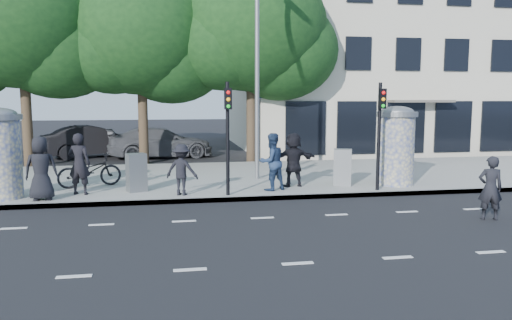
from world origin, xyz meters
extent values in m
plane|color=black|center=(0.00, 0.00, 0.00)|extent=(120.00, 120.00, 0.00)
cube|color=gray|center=(0.00, 7.50, 0.07)|extent=(40.00, 8.00, 0.15)
cube|color=slate|center=(0.00, 3.55, 0.07)|extent=(40.00, 0.10, 0.16)
cube|color=silver|center=(0.00, -2.20, 0.00)|extent=(32.00, 0.12, 0.01)
cube|color=silver|center=(0.00, 1.40, 0.00)|extent=(32.00, 0.12, 0.01)
cylinder|color=beige|center=(-7.20, 4.50, 1.30)|extent=(1.20, 1.20, 2.30)
cylinder|color=beige|center=(5.20, 4.70, 1.30)|extent=(1.20, 1.20, 2.30)
cylinder|color=slate|center=(5.20, 4.70, 2.53)|extent=(1.36, 1.36, 0.16)
ellipsoid|color=slate|center=(5.20, 4.70, 2.61)|extent=(1.10, 1.10, 0.38)
cylinder|color=black|center=(-0.60, 3.85, 1.85)|extent=(0.11, 0.11, 3.40)
cube|color=black|center=(-0.60, 3.67, 3.05)|extent=(0.22, 0.14, 0.62)
cylinder|color=black|center=(4.20, 3.85, 1.85)|extent=(0.11, 0.11, 3.40)
cube|color=black|center=(4.20, 3.67, 3.05)|extent=(0.22, 0.14, 0.62)
cylinder|color=slate|center=(0.80, 6.70, 4.15)|extent=(0.16, 0.16, 8.00)
cylinder|color=#38281C|center=(-8.50, 12.50, 2.36)|extent=(0.44, 0.44, 4.73)
ellipsoid|color=black|center=(-8.50, 12.50, 6.51)|extent=(7.20, 7.20, 6.12)
cylinder|color=#38281C|center=(-3.50, 12.70, 2.21)|extent=(0.44, 0.44, 4.41)
ellipsoid|color=black|center=(-3.50, 12.70, 6.08)|extent=(6.80, 6.80, 5.78)
cylinder|color=#38281C|center=(1.50, 12.30, 2.29)|extent=(0.44, 0.44, 4.59)
ellipsoid|color=black|center=(1.50, 12.30, 6.32)|extent=(7.00, 7.00, 5.95)
cube|color=beige|center=(12.00, 20.00, 6.00)|extent=(20.00, 15.00, 12.00)
cube|color=black|center=(12.00, 12.45, 1.60)|extent=(18.00, 0.10, 2.60)
cube|color=#59544C|center=(10.00, 12.10, 2.90)|extent=(3.20, 0.90, 0.12)
cube|color=#194C8C|center=(2.50, 12.45, 3.20)|extent=(1.60, 0.06, 0.30)
imported|color=black|center=(-5.95, 4.00, 1.07)|extent=(0.94, 0.64, 1.85)
imported|color=black|center=(-5.03, 4.71, 1.09)|extent=(0.78, 0.62, 1.88)
imported|color=navy|center=(0.86, 4.39, 1.06)|extent=(1.08, 0.98, 1.82)
imported|color=black|center=(-1.97, 4.09, 0.92)|extent=(1.15, 0.93, 1.55)
imported|color=black|center=(1.70, 4.93, 1.04)|extent=(1.72, 0.80, 1.79)
imported|color=black|center=(5.65, 0.26, 0.82)|extent=(0.68, 0.55, 1.63)
imported|color=black|center=(-4.93, 6.00, 0.69)|extent=(1.38, 2.17, 1.08)
cube|color=slate|center=(-3.36, 4.90, 0.75)|extent=(0.69, 0.60, 1.20)
cube|color=slate|center=(3.40, 4.87, 0.76)|extent=(0.70, 0.61, 1.22)
imported|color=black|center=(-6.22, 15.92, 0.82)|extent=(3.53, 5.27, 1.64)
imported|color=#505157|center=(-2.77, 14.99, 0.77)|extent=(3.02, 5.60, 1.54)
camera|label=1|loc=(-2.32, -10.95, 3.10)|focal=35.00mm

